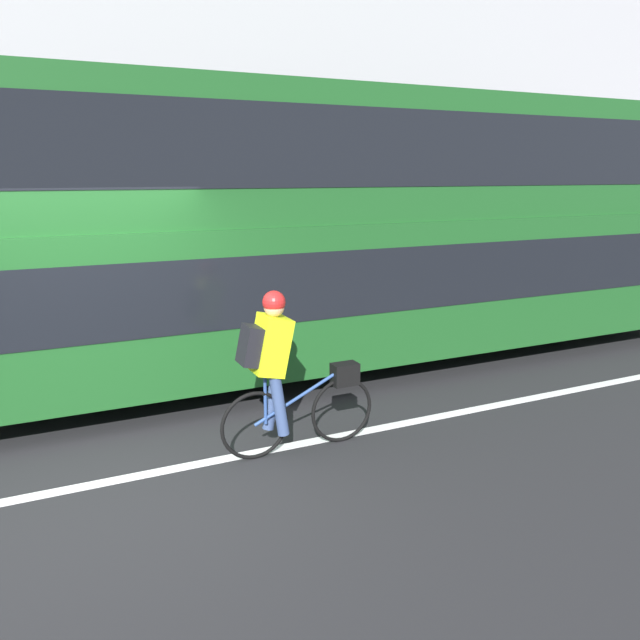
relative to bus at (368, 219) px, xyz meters
name	(u,v)px	position (x,y,z in m)	size (l,w,h in m)	color
ground_plane	(103,492)	(-3.91, -2.44, -2.01)	(80.00, 80.00, 0.00)	#232326
road_center_line	(101,483)	(-3.91, -2.27, -2.01)	(50.00, 0.14, 0.01)	silver
sidewalk_curb	(62,336)	(-3.91, 3.08, -1.95)	(60.00, 2.22, 0.12)	#A8A399
building_facade	(37,113)	(-3.91, 4.34, 1.59)	(60.00, 0.30, 7.21)	#9E9EA3
bus	(368,219)	(0.00, 0.00, 0.00)	(11.74, 2.60, 3.61)	black
cyclist_on_bike	(283,367)	(-2.24, -2.38, -1.15)	(1.58, 0.32, 1.60)	black
trash_bin	(70,308)	(-3.75, 2.97, -1.48)	(0.54, 0.54, 0.82)	#194C23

